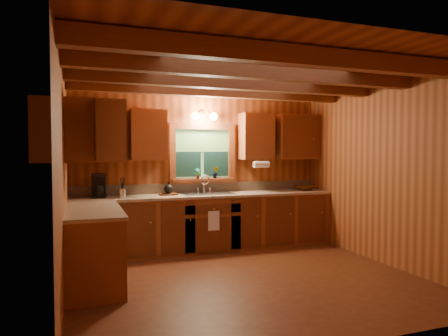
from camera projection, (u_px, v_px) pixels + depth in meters
room at (246, 175)px, 5.01m from camera, size 4.20×4.20×4.20m
ceiling_beams at (246, 77)px, 4.96m from camera, size 4.20×2.54×0.18m
base_cabinets at (182, 228)px, 6.09m from camera, size 4.20×2.22×0.86m
countertop at (183, 198)px, 6.08m from camera, size 4.20×2.24×0.04m
backsplash at (202, 188)px, 6.80m from camera, size 4.20×0.02×0.16m
dishwasher_panel at (119, 242)px, 5.19m from camera, size 0.02×0.60×0.80m
upper_cabinets at (175, 135)px, 6.14m from camera, size 4.19×1.77×0.78m
window at (202, 155)px, 6.76m from camera, size 1.12×0.08×1.00m
window_sill at (203, 179)px, 6.73m from camera, size 1.06×0.14×0.04m
wall_sconce at (204, 116)px, 6.62m from camera, size 0.45×0.21×0.17m
paper_towel_roll at (261, 164)px, 6.76m from camera, size 0.27×0.11×0.11m
dish_towel at (214, 221)px, 6.24m from camera, size 0.18×0.01×0.30m
sink at (207, 197)px, 6.54m from camera, size 0.82×0.48×0.43m
coffee_maker at (99, 186)px, 6.05m from camera, size 0.20×0.26×0.36m
utensil_crock at (122, 193)px, 6.00m from camera, size 0.11×0.11×0.30m
cutting_board at (168, 194)px, 6.39m from camera, size 0.28×0.21×0.02m
teakettle at (168, 189)px, 6.38m from camera, size 0.14×0.14×0.18m
wicker_basket at (305, 188)px, 7.14m from camera, size 0.43×0.43×0.08m
potted_plant_left at (198, 173)px, 6.66m from camera, size 0.10×0.08×0.18m
potted_plant_right at (215, 172)px, 6.78m from camera, size 0.13×0.12×0.19m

